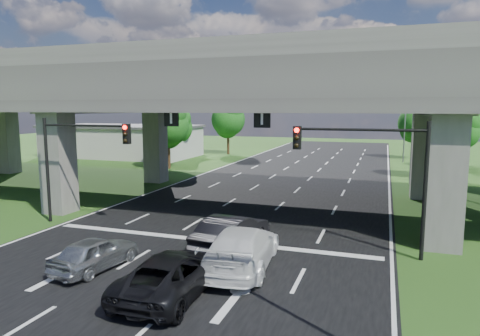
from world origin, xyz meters
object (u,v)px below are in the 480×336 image
Objects in this scene: car_white at (242,248)px; car_silver at (95,253)px; streetlight_beyond at (402,114)px; car_dark at (232,233)px; car_trailing at (171,275)px; signal_right at (373,162)px; signal_left at (77,151)px; streetlight_far at (408,116)px.

car_silver is at bearing 14.73° from car_white.
streetlight_beyond is 38.76m from car_dark.
car_trailing is (4.06, -1.16, 0.06)m from car_silver.
car_dark is (-6.02, -1.48, -3.33)m from signal_right.
car_white is at bearing -17.54° from signal_left.
signal_left is 0.60× the size of streetlight_far.
car_trailing is at bearing -35.60° from signal_left.
car_silver is (5.18, -5.46, -3.48)m from signal_left.
streetlight_far is 1.00× the size of streetlight_beyond.
streetlight_beyond is at bearing -105.65° from car_white.
car_silver is (-12.74, -41.52, -5.14)m from streetlight_beyond.
signal_left is 11.78m from car_white.
car_white is (-7.14, -39.47, -4.97)m from streetlight_beyond.
streetlight_beyond is 1.70× the size of car_white.
streetlight_beyond reaches higher than car_trailing.
streetlight_far is (2.27, 20.06, 1.66)m from signal_right.
car_silver is at bearing -17.63° from car_trailing.
signal_right is at bearing -135.80° from car_trailing.
signal_left is 1.14× the size of car_trailing.
car_trailing is at bearing -108.03° from streetlight_far.
signal_left reaches higher than car_silver.
car_dark reaches higher than car_silver.
signal_right is at bearing -93.61° from streetlight_beyond.
car_white reaches higher than car_silver.
streetlight_beyond is at bearing 86.39° from signal_right.
signal_right is 0.60× the size of streetlight_far.
signal_right and signal_left have the same top height.
car_white is (1.16, -1.93, 0.02)m from car_dark.
signal_left is at bearing -39.39° from car_silver.
signal_right reaches higher than car_dark.
car_trailing is (-8.68, -26.67, -5.08)m from streetlight_far.
car_dark is at bearing -131.05° from car_silver.
streetlight_far is 1.89× the size of car_trailing.
car_silver is at bearing -152.45° from signal_right.
car_dark is 0.86× the size of car_white.
streetlight_beyond is at bearing -99.97° from car_silver.
car_trailing is at bearing 58.97° from car_white.
streetlight_far reaches higher than car_silver.
streetlight_far reaches higher than signal_left.
signal_left is at bearing -2.06° from car_dark.
car_dark is (9.62, -1.48, -3.33)m from signal_left.
car_white is at bearing -117.35° from car_trailing.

